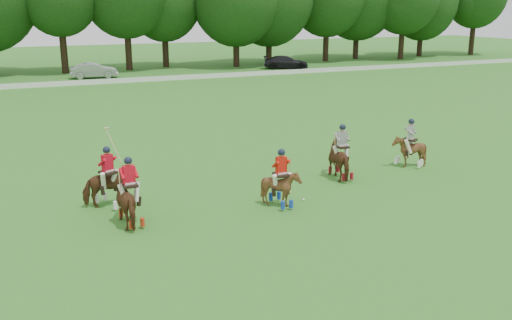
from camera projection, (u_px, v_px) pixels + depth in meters
name	position (u px, v px, depth m)	size (l,w,h in m)	color
ground	(241.00, 249.00, 16.61)	(180.00, 180.00, 0.00)	#317321
boundary_rail	(78.00, 83.00, 50.12)	(120.00, 0.10, 0.44)	white
car_mid	(94.00, 71.00, 54.76)	(1.54, 4.42, 1.46)	#97989C
car_right	(286.00, 62.00, 62.75)	(1.99, 4.90, 1.42)	black
polo_red_a	(130.00, 200.00, 18.33)	(1.16, 1.89, 2.26)	#4D2A14
polo_red_b	(109.00, 186.00, 19.93)	(1.85, 1.76, 2.73)	#4D2A14
polo_red_c	(281.00, 187.00, 19.99)	(1.10, 1.23, 2.09)	#4D2A14
polo_stripe_a	(341.00, 159.00, 23.24)	(1.14, 1.85, 2.25)	#4D2A14
polo_stripe_b	(409.00, 150.00, 24.90)	(1.66, 1.69, 2.14)	#4D2A14
polo_ball	(304.00, 200.00, 20.70)	(0.09, 0.09, 0.09)	white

